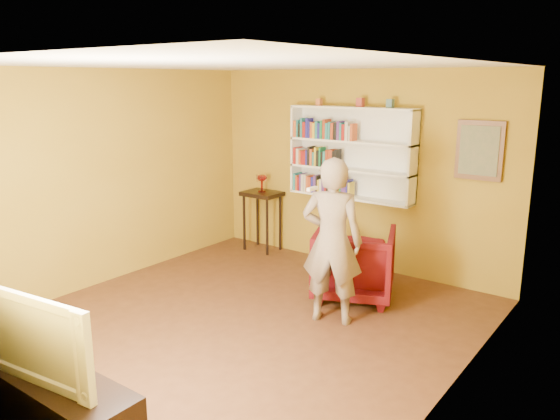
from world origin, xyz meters
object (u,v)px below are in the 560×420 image
at_px(person, 332,241).
at_px(armchair, 354,263).
at_px(ruby_lustre, 262,179).
at_px(tv_cabinet, 55,409).
at_px(television, 47,334).
at_px(console_table, 262,202).
at_px(bookshelf, 353,153).

bearing_deg(person, armchair, -99.24).
bearing_deg(ruby_lustre, tv_cabinet, -69.57).
xyz_separation_m(armchair, television, (-0.37, -3.68, 0.43)).
relative_size(ruby_lustre, person, 0.15).
xyz_separation_m(tv_cabinet, television, (0.00, 0.00, 0.59)).
bearing_deg(console_table, television, -69.57).
bearing_deg(ruby_lustre, armchair, -21.70).
bearing_deg(television, console_table, 103.46).
relative_size(console_table, television, 0.82).
xyz_separation_m(bookshelf, tv_cabinet, (0.22, -4.66, -1.33)).
bearing_deg(armchair, console_table, -44.32).
bearing_deg(bookshelf, console_table, -173.73).
relative_size(tv_cabinet, television, 1.34).
distance_m(armchair, tv_cabinet, 3.71).
distance_m(armchair, person, 0.88).
bearing_deg(console_table, bookshelf, 6.27).
bearing_deg(ruby_lustre, person, -35.46).
distance_m(console_table, armchair, 2.23).
bearing_deg(tv_cabinet, bookshelf, 92.75).
bearing_deg(tv_cabinet, ruby_lustre, 110.43).
bearing_deg(bookshelf, television, -87.25).
bearing_deg(tv_cabinet, television, 0.00).
xyz_separation_m(console_table, ruby_lustre, (0.00, -0.00, 0.35)).
relative_size(armchair, television, 0.84).
distance_m(console_table, television, 4.80).
distance_m(bookshelf, ruby_lustre, 1.54).
xyz_separation_m(console_table, tv_cabinet, (1.68, -4.50, -0.49)).
relative_size(bookshelf, television, 1.61).
relative_size(bookshelf, tv_cabinet, 1.21).
bearing_deg(tv_cabinet, armchair, 84.20).
height_order(tv_cabinet, television, television).
relative_size(console_table, person, 0.51).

